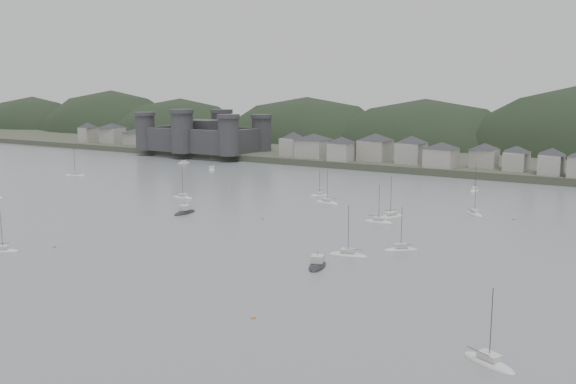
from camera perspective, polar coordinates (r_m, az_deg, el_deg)
The scene contains 10 objects.
ground at distance 123.02m, azimuth -19.27°, elevation -7.61°, with size 900.00×900.00×0.00m, color slate.
far_shore_land at distance 380.15m, azimuth 18.14°, elevation 3.92°, with size 900.00×250.00×3.00m, color #383D2D.
forested_ridge at distance 355.69m, azimuth 17.75°, elevation 1.52°, with size 851.55×103.94×102.57m.
castle at distance 330.94m, azimuth -7.85°, elevation 5.19°, with size 66.00×43.00×20.00m.
waterfront_town at distance 260.20m, azimuth 22.83°, elevation 2.90°, with size 451.48×28.46×12.92m.
sailboat_lead at distance 138.51m, azimuth 10.33°, elevation -5.26°, with size 7.52×6.77×10.54m.
moored_fleet at distance 177.35m, azimuth -8.36°, elevation -1.97°, with size 215.57×177.03×12.72m.
motor_launch_near at distance 124.41m, azimuth 2.71°, elevation -6.75°, with size 5.50×9.04×4.02m.
motor_launch_far at distance 179.07m, azimuth -9.47°, elevation -1.85°, with size 3.80×8.91×4.06m.
mooring_buoys at distance 168.54m, azimuth -2.86°, elevation -2.49°, with size 168.81×132.81×0.70m.
Camera 1 is at (93.46, -71.96, 34.93)m, focal length 38.69 mm.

